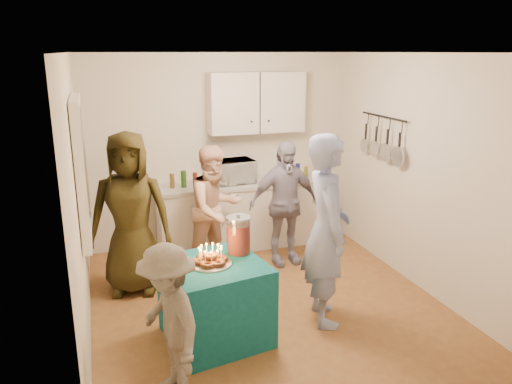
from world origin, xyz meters
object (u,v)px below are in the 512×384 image
object	(u,v)px
microwave	(233,171)
child_near_left	(169,321)
punch_jar	(239,236)
man_birthday	(326,230)
party_table	(216,301)
woman_back_right	(284,204)
woman_back_center	(215,209)
woman_back_left	(130,214)
counter	(239,216)

from	to	relation	value
microwave	child_near_left	size ratio (longest dim) A/B	0.45
punch_jar	man_birthday	bearing A→B (deg)	-11.33
party_table	woman_back_right	size ratio (longest dim) A/B	0.54
woman_back_center	child_near_left	size ratio (longest dim) A/B	1.25
woman_back_right	child_near_left	size ratio (longest dim) A/B	1.26
woman_back_center	punch_jar	bearing A→B (deg)	-117.45
party_table	woman_back_center	world-z (taller)	woman_back_center
woman_back_left	woman_back_center	xyz separation A→B (m)	(1.01, 0.26, -0.13)
counter	woman_back_right	bearing A→B (deg)	-63.33
counter	man_birthday	xyz separation A→B (m)	(0.24, -2.17, 0.52)
woman_back_right	punch_jar	bearing A→B (deg)	-130.23
microwave	child_near_left	bearing A→B (deg)	-121.48
counter	woman_back_right	distance (m)	0.90
microwave	man_birthday	bearing A→B (deg)	-88.07
counter	woman_back_left	xyz separation A→B (m)	(-1.50, -0.92, 0.48)
woman_back_left	woman_back_right	distance (m)	1.89
counter	child_near_left	xyz separation A→B (m)	(-1.39, -2.82, 0.19)
woman_back_left	child_near_left	distance (m)	1.92
woman_back_left	woman_back_right	world-z (taller)	woman_back_left
woman_back_left	party_table	bearing A→B (deg)	-50.27
counter	man_birthday	world-z (taller)	man_birthday
woman_back_center	woman_back_right	distance (m)	0.86
punch_jar	child_near_left	distance (m)	1.18
counter	party_table	world-z (taller)	counter
punch_jar	child_near_left	xyz separation A→B (m)	(-0.80, -0.81, -0.31)
woman_back_right	child_near_left	distance (m)	2.73
microwave	party_table	world-z (taller)	microwave
woman_back_center	child_near_left	world-z (taller)	woman_back_center
punch_jar	woman_back_right	bearing A→B (deg)	52.95
microwave	woman_back_right	xyz separation A→B (m)	(0.46, -0.74, -0.28)
party_table	woman_back_center	distance (m)	1.62
microwave	woman_back_center	xyz separation A→B (m)	(-0.40, -0.66, -0.29)
party_table	woman_back_left	xyz separation A→B (m)	(-0.63, 1.26, 0.53)
microwave	party_table	bearing A→B (deg)	-116.40
woman_back_left	counter	bearing A→B (deg)	44.58
counter	microwave	size ratio (longest dim) A/B	3.96
man_birthday	woman_back_right	distance (m)	1.45
party_table	counter	bearing A→B (deg)	68.34
man_birthday	woman_back_left	size ratio (longest dim) A/B	1.04
woman_back_right	woman_back_center	bearing A→B (deg)	171.84
woman_back_center	man_birthday	bearing A→B (deg)	-87.29
man_birthday	woman_back_right	world-z (taller)	man_birthday
microwave	woman_back_center	distance (m)	0.83
party_table	woman_back_center	xyz separation A→B (m)	(0.38, 1.52, 0.40)
punch_jar	woman_back_right	distance (m)	1.60
counter	woman_back_left	distance (m)	1.83
woman_back_right	party_table	bearing A→B (deg)	-133.66
man_birthday	party_table	bearing A→B (deg)	102.05
party_table	punch_jar	world-z (taller)	punch_jar
child_near_left	party_table	bearing A→B (deg)	126.49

